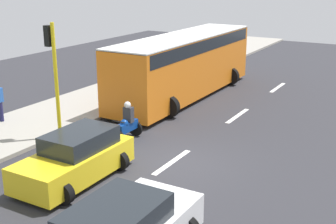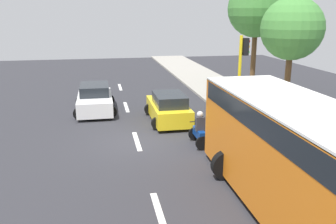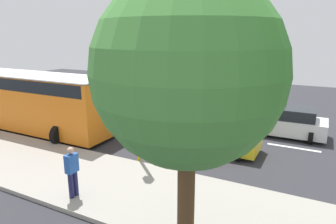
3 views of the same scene
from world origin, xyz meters
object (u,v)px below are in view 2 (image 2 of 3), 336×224
city_bus (322,169)px  motorcycle (199,131)px  car_white (95,99)px  street_tree_north (292,29)px  street_tree_center (257,9)px  traffic_light_corner (242,71)px  car_yellow_cab (169,108)px  pedestrian_near_signal (309,108)px

city_bus → motorcycle: size_ratio=7.19×
car_white → city_bus: 14.29m
street_tree_north → street_tree_center: street_tree_center is taller
motorcycle → street_tree_center: bearing=56.5°
car_white → traffic_light_corner: 8.64m
city_bus → street_tree_north: street_tree_north is taller
city_bus → street_tree_north: size_ratio=1.72×
car_yellow_cab → city_bus: (1.74, -10.41, 1.14)m
car_yellow_cab → traffic_light_corner: traffic_light_corner is taller
city_bus → car_white: bearing=112.6°
city_bus → street_tree_center: street_tree_center is taller
traffic_light_corner → car_white: bearing=142.8°
car_yellow_cab → city_bus: city_bus is taller
car_yellow_cab → motorcycle: size_ratio=2.62×
car_yellow_cab → pedestrian_near_signal: bearing=-21.5°
city_bus → traffic_light_corner: size_ratio=2.44×
street_tree_north → street_tree_center: bearing=90.0°
car_yellow_cab → pedestrian_near_signal: size_ratio=2.37×
motorcycle → street_tree_center: (7.05, 10.66, 5.07)m
city_bus → car_yellow_cab: bearing=99.5°
car_yellow_cab → street_tree_north: street_tree_north is taller
car_white → street_tree_center: size_ratio=0.54×
car_white → traffic_light_corner: (6.65, -5.05, 2.22)m
city_bus → traffic_light_corner: bearing=81.7°
city_bus → street_tree_center: bearing=71.2°
street_tree_north → pedestrian_near_signal: bearing=-105.8°
motorcycle → pedestrian_near_signal: (5.77, 1.13, 0.42)m
city_bus → street_tree_north: (5.91, 12.40, 2.69)m
car_yellow_cab → street_tree_center: (7.66, 7.02, 5.01)m
car_white → pedestrian_near_signal: 11.40m
traffic_light_corner → car_yellow_cab: bearing=141.5°
car_white → motorcycle: motorcycle is taller
car_white → traffic_light_corner: bearing=-37.2°
car_yellow_cab → traffic_light_corner: (2.91, -2.32, 2.22)m
car_yellow_cab → street_tree_center: bearing=42.5°
motorcycle → traffic_light_corner: 3.51m
car_white → street_tree_center: 13.16m
car_white → city_bus: (5.48, -13.14, 1.13)m
car_yellow_cab → street_tree_center: street_tree_center is taller
city_bus → motorcycle: 6.97m
street_tree_center → motorcycle: bearing=-123.5°
car_white → motorcycle: bearing=-55.7°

